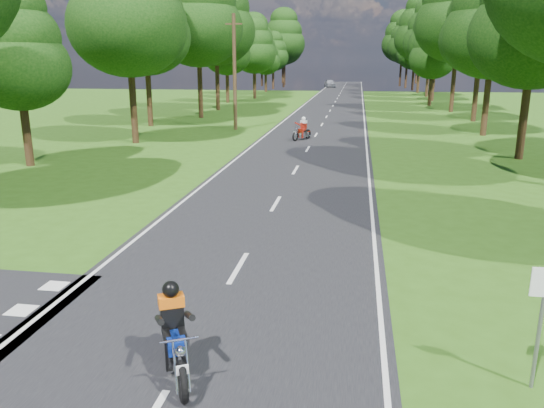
# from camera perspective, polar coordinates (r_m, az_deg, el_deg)

# --- Properties ---
(ground) EXTENTS (160.00, 160.00, 0.00)m
(ground) POSITION_cam_1_polar(r_m,az_deg,el_deg) (11.14, -5.93, -10.73)
(ground) COLOR #2C5413
(ground) RESTS_ON ground
(main_road) EXTENTS (7.00, 140.00, 0.02)m
(main_road) POSITION_cam_1_polar(r_m,az_deg,el_deg) (59.92, 6.57, 10.45)
(main_road) COLOR black
(main_road) RESTS_ON ground
(road_markings) EXTENTS (7.40, 140.00, 0.01)m
(road_markings) POSITION_cam_1_polar(r_m,az_deg,el_deg) (58.06, 6.35, 10.32)
(road_markings) COLOR silver
(road_markings) RESTS_ON main_road
(treeline) EXTENTS (40.00, 115.35, 14.78)m
(treeline) POSITION_cam_1_polar(r_m,az_deg,el_deg) (69.82, 8.42, 17.82)
(treeline) COLOR black
(treeline) RESTS_ON ground
(telegraph_pole) EXTENTS (1.20, 0.26, 8.00)m
(telegraph_pole) POSITION_cam_1_polar(r_m,az_deg,el_deg) (38.66, -4.05, 13.98)
(telegraph_pole) COLOR #382616
(telegraph_pole) RESTS_ON ground
(road_sign) EXTENTS (0.45, 0.07, 2.00)m
(road_sign) POSITION_cam_1_polar(r_m,az_deg,el_deg) (8.87, 27.12, -9.90)
(road_sign) COLOR slate
(road_sign) RESTS_ON ground
(rider_near_blue) EXTENTS (1.35, 1.88, 1.50)m
(rider_near_blue) POSITION_cam_1_polar(r_m,az_deg,el_deg) (8.66, -10.48, -13.23)
(rider_near_blue) COLOR #0D2A97
(rider_near_blue) RESTS_ON main_road
(rider_far_red) EXTENTS (1.30, 1.81, 1.44)m
(rider_far_red) POSITION_cam_1_polar(r_m,az_deg,el_deg) (33.57, 3.23, 8.12)
(rider_far_red) COLOR maroon
(rider_far_red) RESTS_ON main_road
(distant_car) EXTENTS (2.63, 4.55, 1.45)m
(distant_car) POSITION_cam_1_polar(r_m,az_deg,el_deg) (101.70, 6.23, 12.78)
(distant_car) COLOR #BABCC2
(distant_car) RESTS_ON main_road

